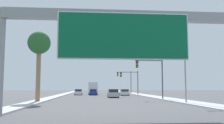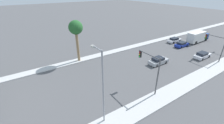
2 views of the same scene
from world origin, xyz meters
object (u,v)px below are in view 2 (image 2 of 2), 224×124
Objects in this scene: car_mid_left at (182,44)px; street_lamp_right at (102,83)px; palm_tree_background at (76,29)px; car_far_center at (202,55)px; truck_box_primary at (198,37)px; car_mid_right at (174,40)px; traffic_light_near_intersection at (151,67)px; car_near_center at (158,61)px; traffic_light_mid_block at (217,44)px.

car_mid_left is 32.72m from street_lamp_right.
car_far_center is at bearing 59.96° from palm_tree_background.
truck_box_primary is at bearing 90.00° from car_mid_left.
car_mid_right is 26.63m from traffic_light_near_intersection.
truck_box_primary reaches higher than car_near_center.
palm_tree_background is (-10.58, -13.52, 6.43)m from car_near_center.
traffic_light_near_intersection is 1.10× the size of traffic_light_mid_block.
car_mid_left is 0.48× the size of palm_tree_background.
traffic_light_mid_block is 0.63× the size of palm_tree_background.
traffic_light_mid_block is 29.10m from street_lamp_right.
car_near_center is at bearing -107.92° from car_far_center.
truck_box_primary is at bearing 59.09° from car_mid_right.
street_lamp_right is (17.18, -3.88, -1.71)m from palm_tree_background.
car_mid_left is 23.74m from traffic_light_near_intersection.
traffic_light_mid_block reaches higher than car_far_center.
truck_box_primary is (-0.00, 7.43, 0.91)m from car_mid_left.
street_lamp_right is at bearing -69.21° from car_near_center.
truck_box_primary is at bearing 106.98° from traffic_light_near_intersection.
palm_tree_background is at bearing -128.03° from car_near_center.
street_lamp_right reaches higher than car_far_center.
traffic_light_near_intersection reaches higher than traffic_light_mid_block.
car_mid_left is at bearing -24.36° from car_mid_right.
street_lamp_right is (10.11, -38.18, 3.86)m from truck_box_primary.
traffic_light_mid_block reaches higher than car_near_center.
truck_box_primary reaches higher than car_mid_left.
palm_tree_background reaches higher than car_mid_left.
street_lamp_right is at bearing -67.18° from car_mid_right.
car_far_center is 0.80× the size of traffic_light_mid_block.
street_lamp_right is (6.61, -17.41, 4.72)m from car_near_center.
car_mid_right is at bearing 164.95° from traffic_light_mid_block.
truck_box_primary is at bearing 104.83° from street_lamp_right.
car_mid_right is at bearing 115.12° from car_near_center.
car_near_center reaches higher than car_far_center.
car_far_center is 0.50× the size of palm_tree_background.
traffic_light_near_intersection is at bearing -61.98° from car_mid_right.
palm_tree_background is at bearing -101.66° from truck_box_primary.
truck_box_primary is (-7.00, 9.95, 0.91)m from car_far_center.
car_mid_left is at bearing 112.29° from traffic_light_near_intersection.
traffic_light_near_intersection reaches higher than car_mid_left.
traffic_light_mid_block reaches higher than truck_box_primary.
car_near_center is 19.21m from street_lamp_right.
car_mid_left is 28.53m from palm_tree_background.
car_near_center reaches higher than car_mid_left.
truck_box_primary is 0.88× the size of street_lamp_right.
traffic_light_near_intersection is 0.69× the size of palm_tree_background.
street_lamp_right is at bearing -71.80° from car_mid_left.
car_far_center is 19.61m from traffic_light_near_intersection.
palm_tree_background is (-14.08, -24.34, 6.49)m from car_far_center.
street_lamp_right is at bearing -75.17° from truck_box_primary.
car_near_center is 0.79× the size of traffic_light_mid_block.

